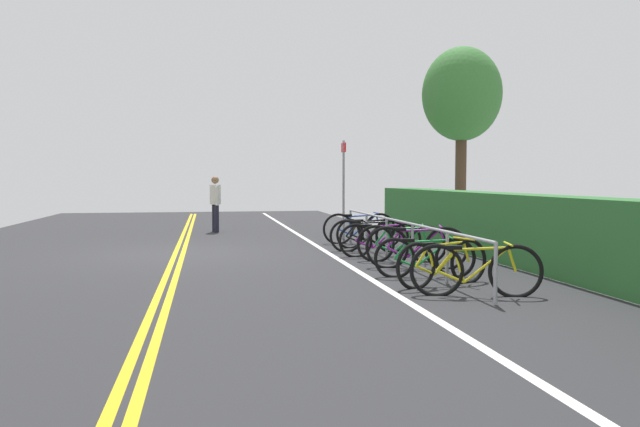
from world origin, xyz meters
TOP-DOWN VIEW (x-y plane):
  - ground_plane at (0.00, 0.00)m, footprint 32.31×11.71m
  - centre_line_yellow_inner at (0.00, -0.08)m, footprint 29.08×0.10m
  - centre_line_yellow_outer at (0.00, 0.08)m, footprint 29.08×0.10m
  - bike_lane_stripe_white at (0.00, 3.09)m, footprint 29.08×0.12m
  - bike_rack at (2.10, 4.10)m, footprint 7.90×0.05m
  - bicycle_0 at (-1.30, 4.19)m, footprint 0.46×1.79m
  - bicycle_1 at (-0.47, 4.23)m, footprint 0.51×1.65m
  - bicycle_2 at (0.38, 3.98)m, footprint 0.56×1.66m
  - bicycle_3 at (1.17, 4.01)m, footprint 0.46×1.74m
  - bicycle_4 at (2.05, 4.17)m, footprint 0.66×1.62m
  - bicycle_5 at (2.89, 4.17)m, footprint 0.63×1.72m
  - bicycle_6 at (3.83, 3.98)m, footprint 0.46×1.62m
  - bicycle_7 at (4.60, 3.98)m, footprint 0.63×1.61m
  - bicycle_8 at (5.46, 4.10)m, footprint 0.58×1.72m
  - pedestrian at (-5.15, 0.83)m, footprint 0.48×0.32m
  - sign_post_near at (-2.61, 4.10)m, footprint 0.36×0.06m
  - hedge_backdrop at (3.60, 6.28)m, footprint 16.85×0.82m
  - tree_near_left at (-4.33, 8.08)m, footprint 2.35×2.35m

SIDE VIEW (x-z plane):
  - ground_plane at x=0.00m, z-range -0.05..0.00m
  - centre_line_yellow_inner at x=0.00m, z-range 0.00..0.00m
  - centre_line_yellow_outer at x=0.00m, z-range 0.00..0.00m
  - bike_lane_stripe_white at x=0.00m, z-range 0.00..0.00m
  - bicycle_6 at x=3.83m, z-range -0.02..0.66m
  - bicycle_1 at x=-0.47m, z-range -0.02..0.69m
  - bicycle_7 at x=4.60m, z-range -0.02..0.69m
  - bicycle_3 at x=1.17m, z-range -0.02..0.70m
  - bicycle_2 at x=0.38m, z-range -0.02..0.71m
  - bicycle_4 at x=2.05m, z-range -0.02..0.72m
  - bicycle_8 at x=5.46m, z-range -0.02..0.72m
  - bicycle_0 at x=-1.30m, z-range -0.02..0.76m
  - bicycle_5 at x=2.89m, z-range -0.02..0.76m
  - bike_rack at x=2.10m, z-range 0.21..1.01m
  - hedge_backdrop at x=3.60m, z-range 0.00..1.28m
  - pedestrian at x=-5.15m, z-range 0.12..1.75m
  - sign_post_near at x=-2.61m, z-range 0.24..2.79m
  - tree_near_left at x=-4.33m, z-range 1.29..6.76m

